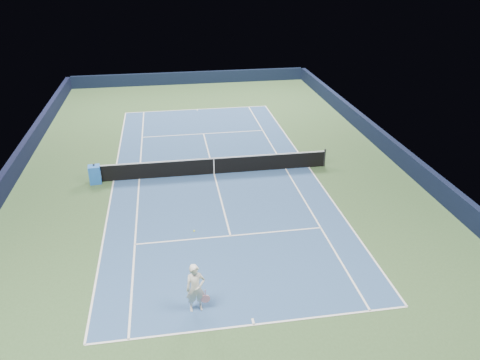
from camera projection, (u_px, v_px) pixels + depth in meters
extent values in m
plane|color=#324E2B|center=(214.00, 174.00, 26.15)|extent=(40.00, 40.00, 0.00)
cube|color=black|center=(190.00, 78.00, 43.44)|extent=(22.00, 0.35, 1.10)
cube|color=black|center=(397.00, 153.00, 27.47)|extent=(0.35, 40.00, 1.10)
cube|color=black|center=(7.00, 179.00, 24.34)|extent=(0.35, 40.00, 1.10)
cube|color=navy|center=(214.00, 174.00, 26.14)|extent=(10.97, 23.77, 0.01)
cube|color=white|center=(197.00, 109.00, 36.66)|extent=(10.97, 0.08, 0.00)
cube|color=white|center=(254.00, 325.00, 15.63)|extent=(10.97, 0.08, 0.00)
cube|color=white|center=(309.00, 167.00, 26.94)|extent=(0.08, 23.77, 0.00)
cube|color=white|center=(114.00, 181.00, 25.35)|extent=(0.08, 23.77, 0.00)
cube|color=white|center=(286.00, 169.00, 26.74)|extent=(0.08, 23.77, 0.00)
cube|color=white|center=(139.00, 179.00, 25.55)|extent=(0.08, 23.77, 0.00)
cube|color=white|center=(204.00, 134.00, 31.80)|extent=(8.23, 0.08, 0.00)
cube|color=white|center=(230.00, 236.00, 20.48)|extent=(8.23, 0.08, 0.00)
cube|color=white|center=(214.00, 174.00, 26.14)|extent=(0.08, 12.80, 0.00)
cube|color=white|center=(197.00, 110.00, 36.52)|extent=(0.08, 0.30, 0.00)
cube|color=white|center=(253.00, 322.00, 15.76)|extent=(0.08, 0.30, 0.00)
cylinder|color=black|center=(95.00, 173.00, 24.98)|extent=(0.10, 0.10, 1.07)
cylinder|color=black|center=(325.00, 158.00, 26.84)|extent=(0.10, 0.10, 1.07)
cube|color=black|center=(214.00, 166.00, 25.94)|extent=(12.80, 0.03, 0.91)
cube|color=white|center=(214.00, 158.00, 25.73)|extent=(12.80, 0.04, 0.06)
cube|color=white|center=(214.00, 166.00, 25.94)|extent=(0.05, 0.04, 0.91)
cube|color=blue|center=(95.00, 174.00, 24.93)|extent=(0.66, 0.61, 0.99)
cube|color=white|center=(101.00, 175.00, 24.99)|extent=(0.07, 0.44, 0.44)
imported|color=silver|center=(196.00, 288.00, 15.90)|extent=(0.72, 0.52, 1.84)
cylinder|color=pink|center=(205.00, 293.00, 16.01)|extent=(0.03, 0.03, 0.30)
cylinder|color=black|center=(205.00, 299.00, 16.11)|extent=(0.30, 0.02, 0.30)
cylinder|color=pink|center=(205.00, 299.00, 16.11)|extent=(0.33, 0.03, 0.33)
sphere|color=#BFDE2F|center=(194.00, 231.00, 16.07)|extent=(0.07, 0.07, 0.07)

